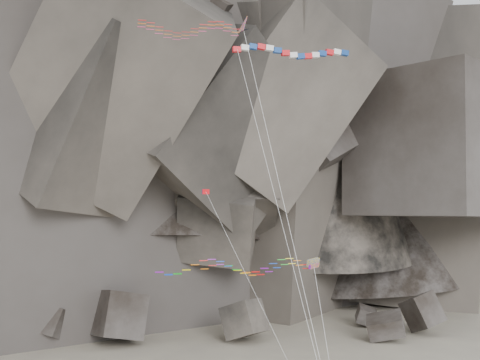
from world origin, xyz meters
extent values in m
cube|color=#47423F|center=(-16.31, 39.44, 1.81)|extent=(7.78, 7.72, 6.31)
cube|color=#47423F|center=(26.82, 30.10, 1.22)|extent=(6.32, 5.83, 4.23)
cube|color=#47423F|center=(28.69, 39.50, 1.09)|extent=(4.15, 4.44, 3.25)
cube|color=#47423F|center=(33.76, 32.46, 2.20)|extent=(4.84, 5.84, 6.38)
cube|color=#47423F|center=(-7.51, 37.82, 2.90)|extent=(7.70, 8.64, 7.50)
cube|color=#47423F|center=(8.62, 34.68, 2.18)|extent=(6.85, 7.18, 5.91)
cylinder|color=silver|center=(1.16, -4.62, 16.63)|extent=(3.93, 9.91, 30.01)
cube|color=red|center=(-0.07, 4.92, 31.07)|extent=(0.66, 0.44, 0.44)
cube|color=white|center=(0.61, 4.89, 31.25)|extent=(0.69, 0.45, 0.49)
cube|color=navy|center=(1.30, 4.82, 31.37)|extent=(0.71, 0.45, 0.52)
cube|color=red|center=(1.98, 4.73, 31.38)|extent=(0.71, 0.45, 0.52)
cube|color=white|center=(2.66, 4.63, 31.29)|extent=(0.70, 0.45, 0.50)
cube|color=navy|center=(3.34, 4.55, 31.12)|extent=(0.67, 0.44, 0.45)
cube|color=red|center=(4.02, 4.51, 30.93)|extent=(0.69, 0.45, 0.48)
cube|color=white|center=(4.70, 4.51, 30.80)|extent=(0.71, 0.45, 0.51)
cube|color=navy|center=(5.38, 4.55, 30.76)|extent=(0.71, 0.45, 0.52)
cube|color=red|center=(6.06, 4.62, 30.83)|extent=(0.70, 0.45, 0.50)
cube|color=white|center=(6.74, 4.70, 30.98)|extent=(0.68, 0.45, 0.46)
cube|color=navy|center=(7.42, 4.77, 31.17)|extent=(0.68, 0.45, 0.46)
cube|color=red|center=(8.11, 4.81, 31.33)|extent=(0.70, 0.45, 0.51)
cube|color=white|center=(8.79, 4.80, 31.39)|extent=(0.71, 0.45, 0.52)
cube|color=navy|center=(9.47, 4.75, 31.34)|extent=(0.71, 0.45, 0.51)
cylinder|color=silver|center=(1.52, -2.40, 16.35)|extent=(3.21, 14.33, 29.46)
cube|color=yellow|center=(5.48, 2.16, 13.76)|extent=(1.25, 0.99, 0.71)
cube|color=#0CB219|center=(5.48, 1.99, 13.49)|extent=(1.04, 0.78, 0.49)
cylinder|color=silver|center=(4.29, -3.70, 7.69)|extent=(2.41, 11.74, 12.15)
cube|color=red|center=(-2.63, 4.91, 19.35)|extent=(0.61, 0.25, 0.40)
cube|color=navy|center=(-2.84, 4.92, 19.35)|extent=(0.23, 0.12, 0.41)
cylinder|color=silver|center=(0.24, -2.32, 10.49)|extent=(5.76, 14.48, 17.74)
camera|label=1|loc=(-12.29, -42.54, 18.61)|focal=45.00mm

